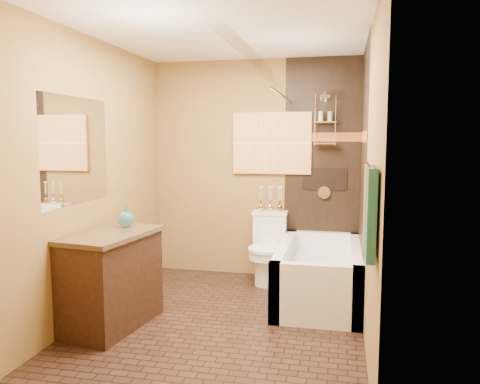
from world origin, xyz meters
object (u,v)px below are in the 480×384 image
(toilet, at_px, (268,248))
(vanity, at_px, (109,279))
(sunset_painting, at_px, (272,143))
(bathtub, at_px, (320,278))

(toilet, height_order, vanity, vanity)
(sunset_painting, relative_size, vanity, 0.91)
(bathtub, height_order, vanity, vanity)
(bathtub, relative_size, toilet, 1.92)
(vanity, bearing_deg, sunset_painting, 65.33)
(sunset_painting, distance_m, bathtub, 1.63)
(toilet, bearing_deg, vanity, -127.96)
(bathtub, bearing_deg, sunset_painting, 129.61)
(sunset_painting, xyz_separation_m, vanity, (-1.12, -1.77, -1.14))
(toilet, relative_size, vanity, 0.79)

